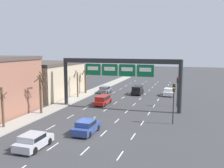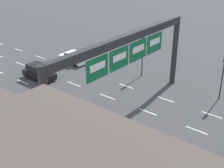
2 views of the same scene
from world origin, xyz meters
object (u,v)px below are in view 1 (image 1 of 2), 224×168
at_px(suv_red, 103,99).
at_px(tree_bare_second, 41,90).
at_px(traffic_light_near_gantry, 174,96).
at_px(traffic_light_mid_block, 177,86).
at_px(car_blue, 86,126).
at_px(sign_gantry, 119,70).
at_px(car_grey, 105,89).
at_px(tree_bare_closest, 86,79).
at_px(car_white, 169,92).
at_px(suv_black, 137,90).
at_px(tree_bare_furthest, 2,105).
at_px(car_silver, 33,141).
at_px(tree_bare_third, 77,83).

relative_size(suv_red, tree_bare_second, 0.76).
xyz_separation_m(suv_red, tree_bare_second, (-6.10, -8.49, 2.60)).
height_order(traffic_light_near_gantry, traffic_light_mid_block, traffic_light_near_gantry).
bearing_deg(car_blue, traffic_light_near_gantry, 36.17).
height_order(sign_gantry, car_grey, sign_gantry).
xyz_separation_m(car_blue, tree_bare_closest, (-10.01, 22.56, 2.16)).
height_order(sign_gantry, traffic_light_mid_block, sign_gantry).
relative_size(car_white, traffic_light_mid_block, 0.83).
bearing_deg(traffic_light_mid_block, sign_gantry, -155.70).
bearing_deg(tree_bare_closest, traffic_light_mid_block, -19.59).
xyz_separation_m(sign_gantry, suv_black, (0.21, 12.71, -4.95)).
bearing_deg(car_white, car_grey, -175.72).
xyz_separation_m(car_grey, tree_bare_second, (-2.79, -18.83, 2.69)).
height_order(suv_red, suv_black, suv_black).
distance_m(suv_black, tree_bare_second, 21.66).
relative_size(car_grey, tree_bare_furthest, 0.84).
bearing_deg(car_silver, sign_gantry, 79.80).
distance_m(car_blue, tree_bare_third, 20.52).
relative_size(car_white, car_grey, 1.01).
distance_m(car_grey, tree_bare_furthest, 25.96).
distance_m(car_grey, car_silver, 29.92).
relative_size(car_silver, tree_bare_second, 0.65).
height_order(sign_gantry, tree_bare_furthest, sign_gantry).
relative_size(car_grey, car_silver, 0.99).
bearing_deg(tree_bare_closest, suv_red, -51.25).
relative_size(traffic_light_mid_block, tree_bare_second, 0.79).
xyz_separation_m(traffic_light_near_gantry, tree_bare_third, (-18.38, 11.62, -0.74)).
height_order(car_white, traffic_light_mid_block, traffic_light_mid_block).
xyz_separation_m(car_white, suv_red, (-9.69, -11.31, 0.05)).
relative_size(car_grey, traffic_light_mid_block, 0.82).
bearing_deg(tree_bare_third, tree_bare_closest, 94.17).
bearing_deg(tree_bare_closest, car_white, 9.66).
xyz_separation_m(car_blue, suv_black, (0.34, 24.80, 0.15)).
height_order(car_grey, tree_bare_furthest, tree_bare_furthest).
height_order(sign_gantry, suv_black, sign_gantry).
height_order(sign_gantry, car_blue, sign_gantry).
xyz_separation_m(traffic_light_mid_block, tree_bare_third, (-18.30, 2.05, -0.61)).
bearing_deg(tree_bare_second, tree_bare_third, 91.77).
bearing_deg(traffic_light_near_gantry, suv_red, 147.09).
bearing_deg(tree_bare_furthest, tree_bare_closest, 89.98).
xyz_separation_m(sign_gantry, car_blue, (-0.12, -12.09, -5.11)).
xyz_separation_m(suv_black, tree_bare_furthest, (-10.35, -26.05, 1.78)).
height_order(traffic_light_mid_block, tree_bare_third, tree_bare_third).
height_order(car_grey, suv_black, suv_black).
distance_m(car_blue, car_grey, 25.25).
distance_m(car_silver, traffic_light_mid_block, 24.37).
distance_m(suv_red, traffic_light_near_gantry, 14.42).
distance_m(tree_bare_third, tree_bare_furthest, 19.23).
distance_m(traffic_light_mid_block, tree_bare_second, 20.69).
distance_m(car_white, tree_bare_closest, 16.89).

